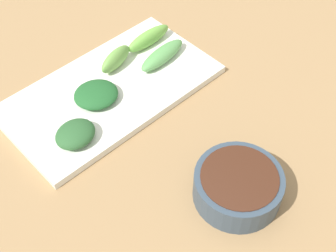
{
  "coord_description": "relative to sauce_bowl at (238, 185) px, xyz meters",
  "views": [
    {
      "loc": [
        -0.31,
        0.31,
        0.55
      ],
      "look_at": [
        -0.01,
        0.02,
        0.05
      ],
      "focal_mm": 50.32,
      "sensor_mm": 36.0,
      "label": 1
    }
  ],
  "objects": [
    {
      "name": "broccoli_stalk_0",
      "position": [
        0.29,
        -0.04,
        0.0
      ],
      "size": [
        0.04,
        0.07,
        0.03
      ],
      "primitive_type": "ellipsoid",
      "rotation": [
        0.0,
        0.0,
        0.24
      ],
      "color": "#6EA54A",
      "rests_on": "serving_plate"
    },
    {
      "name": "broccoli_stalk_3",
      "position": [
        0.25,
        -0.1,
        -0.0
      ],
      "size": [
        0.04,
        0.1,
        0.02
      ],
      "primitive_type": "ellipsoid",
      "rotation": [
        0.0,
        0.0,
        0.11
      ],
      "color": "#5EA357",
      "rests_on": "serving_plate"
    },
    {
      "name": "broccoli_stalk_2",
      "position": [
        0.29,
        -0.11,
        0.0
      ],
      "size": [
        0.02,
        0.09,
        0.03
      ],
      "primitive_type": "ellipsoid",
      "rotation": [
        0.0,
        0.0,
        0.01
      ],
      "color": "#72B448",
      "rests_on": "serving_plate"
    },
    {
      "name": "serving_plate",
      "position": [
        0.26,
        0.0,
        -0.02
      ],
      "size": [
        0.18,
        0.33,
        0.01
      ],
      "primitive_type": "cube",
      "color": "white",
      "rests_on": "tabletop"
    },
    {
      "name": "sauce_bowl",
      "position": [
        0.0,
        0.0,
        0.0
      ],
      "size": [
        0.11,
        0.11,
        0.04
      ],
      "color": "#374858",
      "rests_on": "tabletop"
    },
    {
      "name": "tabletop",
      "position": [
        0.14,
        -0.02,
        -0.03
      ],
      "size": [
        2.1,
        2.1,
        0.02
      ],
      "primitive_type": "cube",
      "color": "#9F7C51",
      "rests_on": "ground"
    },
    {
      "name": "broccoli_leafy_1",
      "position": [
        0.21,
        0.1,
        -0.0
      ],
      "size": [
        0.05,
        0.06,
        0.02
      ],
      "primitive_type": "ellipsoid",
      "rotation": [
        0.0,
        0.0,
        0.08
      ],
      "color": "#2C5C2F",
      "rests_on": "serving_plate"
    },
    {
      "name": "broccoli_leafy_4",
      "position": [
        0.25,
        0.03,
        -0.0
      ],
      "size": [
        0.08,
        0.08,
        0.02
      ],
      "primitive_type": "ellipsoid",
      "rotation": [
        0.0,
        0.0,
        -0.35
      ],
      "color": "#215B29",
      "rests_on": "serving_plate"
    }
  ]
}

